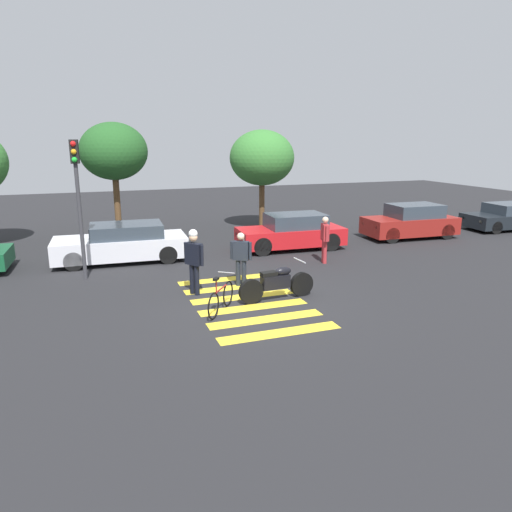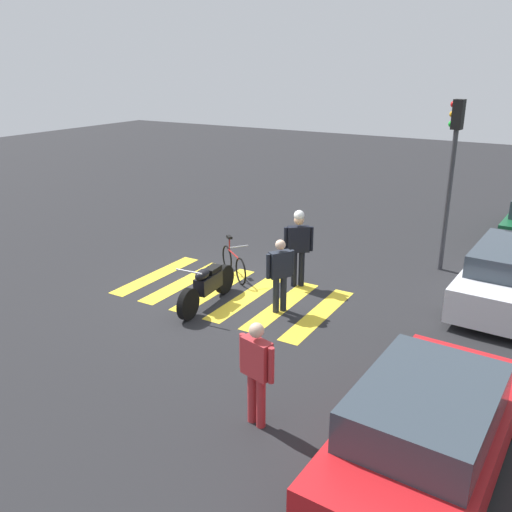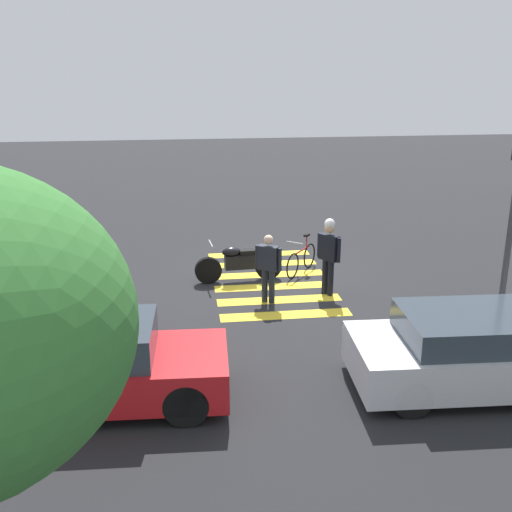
# 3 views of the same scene
# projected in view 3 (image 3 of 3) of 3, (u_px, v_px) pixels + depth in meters

# --- Properties ---
(ground_plane) EXTENTS (60.00, 60.00, 0.00)m
(ground_plane) POSITION_uv_depth(u_px,v_px,m) (271.00, 281.00, 15.65)
(ground_plane) COLOR #232326
(police_motorcycle) EXTENTS (2.24, 0.62, 1.06)m
(police_motorcycle) POSITION_uv_depth(u_px,v_px,m) (239.00, 263.00, 15.49)
(police_motorcycle) COLOR black
(police_motorcycle) RESTS_ON ground_plane
(leaning_bicycle) EXTENTS (1.05, 1.36, 1.00)m
(leaning_bicycle) POSITION_uv_depth(u_px,v_px,m) (301.00, 259.00, 16.12)
(leaning_bicycle) COLOR black
(leaning_bicycle) RESTS_ON ground_plane
(officer_on_foot) EXTENTS (0.57, 0.42, 1.63)m
(officer_on_foot) POSITION_uv_depth(u_px,v_px,m) (268.00, 265.00, 13.97)
(officer_on_foot) COLOR #1E232D
(officer_on_foot) RESTS_ON ground_plane
(officer_by_motorcycle) EXTENTS (0.46, 0.59, 1.88)m
(officer_by_motorcycle) POSITION_uv_depth(u_px,v_px,m) (329.00, 251.00, 14.39)
(officer_by_motorcycle) COLOR black
(officer_by_motorcycle) RESTS_ON ground_plane
(pedestrian_bystander) EXTENTS (0.31, 0.65, 1.66)m
(pedestrian_bystander) POSITION_uv_depth(u_px,v_px,m) (98.00, 296.00, 12.04)
(pedestrian_bystander) COLOR #B22D33
(pedestrian_bystander) RESTS_ON ground_plane
(crosswalk_stripes) EXTENTS (2.93, 4.95, 0.01)m
(crosswalk_stripes) POSITION_uv_depth(u_px,v_px,m) (271.00, 280.00, 15.65)
(crosswalk_stripes) COLOR yellow
(crosswalk_stripes) RESTS_ON ground_plane
(car_white_van) EXTENTS (4.70, 2.11, 1.35)m
(car_white_van) POSITION_uv_depth(u_px,v_px,m) (484.00, 351.00, 10.40)
(car_white_van) COLOR black
(car_white_van) RESTS_ON ground_plane
(car_red_convertible) EXTENTS (4.26, 1.95, 1.41)m
(car_red_convertible) POSITION_uv_depth(u_px,v_px,m) (95.00, 365.00, 9.87)
(car_red_convertible) COLOR black
(car_red_convertible) RESTS_ON ground_plane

